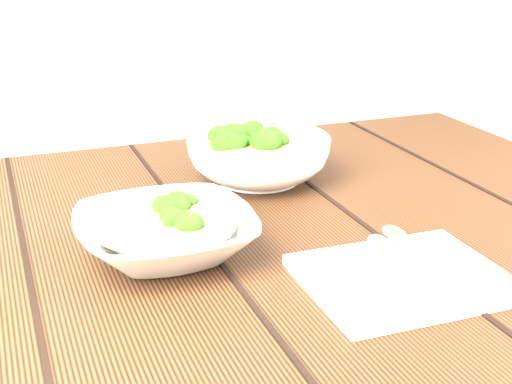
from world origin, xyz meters
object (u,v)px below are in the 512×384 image
Objects in this scene: table at (216,317)px; napkin at (403,278)px; soup_bowl_back at (259,157)px; trivet at (199,212)px; soup_bowl_front at (165,233)px.

table is 5.87× the size of napkin.
soup_bowl_back is 0.17m from trivet.
napkin is at bearing -35.83° from soup_bowl_front.
soup_bowl_back is (0.12, 0.15, 0.16)m from table.
soup_bowl_front reaches higher than trivet.
trivet is (-0.01, 0.04, 0.13)m from table.
napkin is (0.15, -0.23, -0.01)m from trivet.
table is at bearing -78.07° from trivet.
soup_bowl_back is 2.57× the size of trivet.
table is 5.98× the size of soup_bowl_front.
table is 0.25m from soup_bowl_back.
soup_bowl_front is 0.27m from soup_bowl_back.
napkin reaches higher than table.
napkin is (0.02, -0.35, -0.03)m from soup_bowl_back.
napkin is at bearing -54.42° from table.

